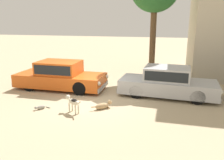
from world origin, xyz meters
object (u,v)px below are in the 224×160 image
at_px(parked_sedan_second, 167,82).
at_px(stray_cat, 40,107).
at_px(parked_sedan_nearest, 60,75).
at_px(stray_dog_tan, 73,102).
at_px(stray_dog_spotted, 103,105).

bearing_deg(parked_sedan_second, stray_cat, -145.34).
xyz_separation_m(parked_sedan_nearest, parked_sedan_second, (5.40, 0.11, -0.02)).
height_order(parked_sedan_second, stray_cat, parked_sedan_second).
xyz_separation_m(parked_sedan_nearest, stray_dog_tan, (1.92, -2.82, -0.27)).
relative_size(parked_sedan_nearest, parked_sedan_second, 1.02).
relative_size(parked_sedan_second, stray_dog_spotted, 6.07).
distance_m(parked_sedan_nearest, parked_sedan_second, 5.41).
relative_size(parked_sedan_nearest, stray_dog_spotted, 6.20).
relative_size(parked_sedan_nearest, stray_dog_tan, 5.40).
bearing_deg(stray_cat, stray_dog_spotted, 147.30).
height_order(parked_sedan_second, stray_dog_tan, parked_sedan_second).
height_order(stray_dog_tan, stray_cat, stray_dog_tan).
bearing_deg(stray_dog_spotted, stray_dog_tan, 170.23).
xyz_separation_m(stray_dog_spotted, stray_dog_tan, (-1.03, -0.65, 0.31)).
bearing_deg(stray_dog_spotted, parked_sedan_nearest, 101.65).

